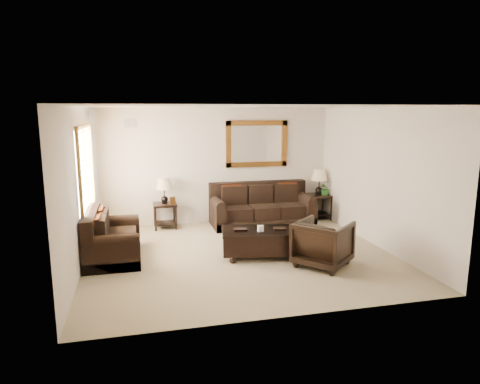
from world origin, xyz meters
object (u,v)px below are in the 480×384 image
object	(u,v)px
loveseat	(110,241)
coffee_table	(262,239)
end_table_right	(319,187)
end_table_left	(165,196)
sofa	(261,209)
armchair	(323,241)

from	to	relation	value
loveseat	coffee_table	distance (m)	2.74
end_table_right	end_table_left	bearing A→B (deg)	179.73
loveseat	end_table_left	size ratio (longest dim) A/B	1.38
sofa	armchair	bearing A→B (deg)	-85.10
loveseat	end_table_left	xyz separation A→B (m)	(1.10, 1.84, 0.42)
armchair	loveseat	bearing A→B (deg)	29.39
end_table_left	coffee_table	xyz separation A→B (m)	(1.60, -2.32, -0.44)
sofa	end_table_left	world-z (taller)	end_table_left
sofa	armchair	world-z (taller)	sofa
loveseat	end_table_right	bearing A→B (deg)	-69.32
loveseat	end_table_right	size ratio (longest dim) A/B	1.29
end_table_left	end_table_right	world-z (taller)	end_table_right
sofa	coffee_table	bearing A→B (deg)	-106.20
sofa	coffee_table	world-z (taller)	sofa
sofa	end_table_left	xyz separation A→B (m)	(-2.22, 0.16, 0.40)
end_table_left	end_table_right	size ratio (longest dim) A/B	0.94
end_table_right	armchair	distance (m)	3.31
end_table_right	sofa	bearing A→B (deg)	-174.54
sofa	coffee_table	distance (m)	2.25
sofa	end_table_left	bearing A→B (deg)	175.85
end_table_right	armchair	world-z (taller)	end_table_right
end_table_right	loveseat	bearing A→B (deg)	-159.32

